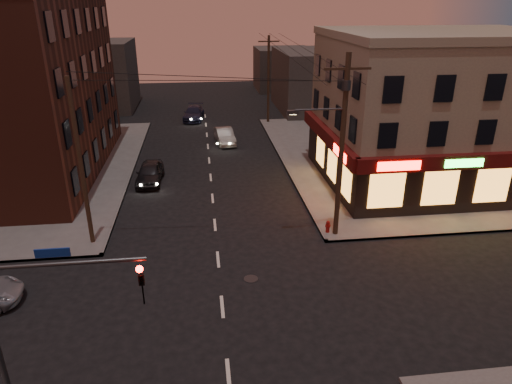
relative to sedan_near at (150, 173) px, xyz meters
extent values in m
plane|color=black|center=(4.46, -15.59, -0.74)|extent=(120.00, 120.00, 0.00)
cube|color=#514F4C|center=(22.46, 3.41, -0.67)|extent=(24.00, 28.00, 0.15)
cube|color=gray|center=(20.46, -2.09, 4.41)|extent=(15.00, 12.00, 10.00)
cube|color=gray|center=(20.46, -2.09, 9.66)|extent=(15.20, 12.20, 0.50)
cube|color=black|center=(20.46, -8.04, 1.11)|extent=(15.12, 0.25, 3.40)
cube|color=black|center=(13.01, -2.09, 1.11)|extent=(0.25, 12.12, 3.40)
cube|color=#460C0B|center=(20.46, -8.34, 2.91)|extent=(15.60, 0.50, 0.90)
cube|color=#460C0B|center=(12.71, -2.09, 2.91)|extent=(0.50, 12.60, 0.90)
cube|color=#FF140C|center=(15.16, -8.61, 2.91)|extent=(2.60, 0.06, 0.55)
cube|color=#26FF3F|center=(19.16, -8.61, 2.91)|extent=(2.40, 0.06, 0.50)
cube|color=#FF140C|center=(12.44, -5.89, 2.91)|extent=(0.06, 2.60, 0.55)
cube|color=orange|center=(19.86, -8.19, 1.21)|extent=(12.40, 0.08, 2.20)
cube|color=orange|center=(12.86, -3.09, 1.21)|extent=(0.08, 8.40, 2.20)
cube|color=#4E2319|center=(-10.04, 3.41, 5.91)|extent=(12.00, 20.00, 13.00)
cube|color=#3F3D3A|center=(18.46, 22.41, 2.76)|extent=(10.00, 12.00, 7.00)
cube|color=#3F3D3A|center=(-8.54, 26.41, 3.26)|extent=(9.00, 10.00, 8.00)
cube|color=#3F3D3A|center=(16.46, 36.41, 2.26)|extent=(8.00, 8.00, 6.00)
cylinder|color=#382619|center=(11.26, -9.79, 4.41)|extent=(0.28, 0.28, 10.00)
cube|color=#382619|center=(11.26, -9.79, 8.61)|extent=(2.40, 0.12, 0.12)
cylinder|color=#333538|center=(11.26, -9.79, 7.81)|extent=(0.44, 0.44, 0.50)
cylinder|color=#333538|center=(9.96, -9.79, 6.61)|extent=(2.60, 0.10, 0.10)
cube|color=#333538|center=(8.56, -9.79, 6.51)|extent=(0.60, 0.25, 0.18)
cube|color=#FFD88C|center=(8.56, -9.79, 6.41)|extent=(0.35, 0.15, 0.04)
cylinder|color=#382619|center=(11.26, 16.41, 3.91)|extent=(0.26, 0.26, 9.00)
cylinder|color=#382619|center=(-2.34, -9.09, 3.91)|extent=(0.24, 0.24, 9.00)
cylinder|color=#333538|center=(0.06, -21.19, 5.26)|extent=(4.40, 0.12, 0.12)
imported|color=black|center=(2.06, -21.19, 4.76)|extent=(0.16, 0.20, 1.00)
sphere|color=#FF0C05|center=(2.06, -21.31, 5.01)|extent=(0.20, 0.20, 0.20)
cube|color=navy|center=(-0.14, -21.19, 5.61)|extent=(0.90, 0.05, 0.25)
imported|color=black|center=(0.00, 0.00, 0.00)|extent=(1.98, 4.45, 1.49)
imported|color=gray|center=(6.07, 9.21, -0.03)|extent=(1.97, 4.45, 1.42)
imported|color=#191D32|center=(3.17, 18.91, -0.02)|extent=(2.57, 5.20, 1.45)
cylinder|color=maroon|center=(10.86, -9.59, -0.31)|extent=(0.28, 0.28, 0.57)
sphere|color=maroon|center=(10.86, -9.59, 0.01)|extent=(0.23, 0.23, 0.23)
cylinder|color=maroon|center=(10.86, -9.59, -0.19)|extent=(0.33, 0.23, 0.11)
cylinder|color=maroon|center=(10.86, -9.59, -0.19)|extent=(0.23, 0.33, 0.11)
camera|label=1|loc=(3.90, -32.21, 11.76)|focal=32.00mm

